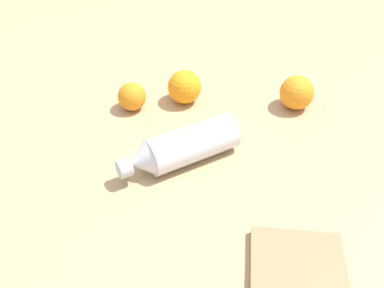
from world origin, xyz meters
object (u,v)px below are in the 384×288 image
(orange_0, at_px, (184,87))
(cutting_board, at_px, (299,285))
(orange_1, at_px, (297,93))
(orange_2, at_px, (132,97))
(water_bottle, at_px, (182,148))

(orange_0, height_order, cutting_board, orange_0)
(orange_1, relative_size, orange_2, 1.21)
(water_bottle, bearing_deg, orange_0, -120.32)
(cutting_board, bearing_deg, orange_0, 25.49)
(orange_1, xyz_separation_m, cutting_board, (-0.50, 0.11, -0.03))
(water_bottle, height_order, orange_1, orange_1)
(water_bottle, relative_size, orange_1, 3.17)
(water_bottle, xyz_separation_m, orange_0, (0.23, -0.02, 0.00))
(orange_0, bearing_deg, water_bottle, 175.42)
(orange_0, xyz_separation_m, orange_1, (-0.04, -0.27, 0.00))
(orange_2, xyz_separation_m, cutting_board, (-0.52, -0.28, -0.02))
(water_bottle, bearing_deg, orange_2, -87.61)
(orange_0, bearing_deg, orange_1, -99.30)
(orange_1, bearing_deg, water_bottle, 122.80)
(water_bottle, distance_m, orange_2, 0.23)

